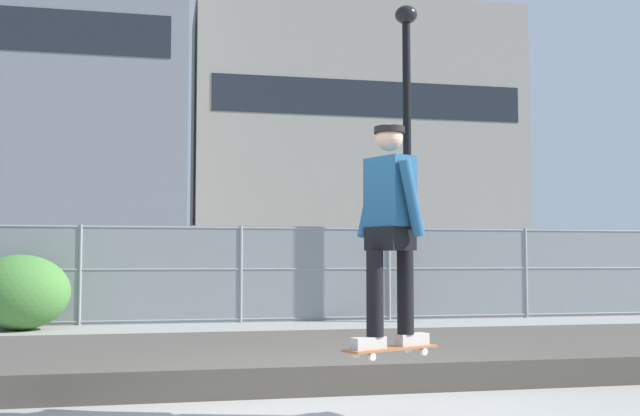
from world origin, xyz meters
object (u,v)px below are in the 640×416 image
skateboard (391,349)px  parked_car_near (90,276)px  street_lamp (407,121)px  skater (390,220)px  shrub_left (20,292)px

skateboard → parked_car_near: size_ratio=0.18×
skateboard → parked_car_near: parked_car_near is taller
street_lamp → parked_car_near: street_lamp is taller
street_lamp → parked_car_near: size_ratio=1.39×
skater → street_lamp: street_lamp is taller
skater → parked_car_near: skater is taller
skater → skateboard: bearing=63.4°
skater → shrub_left: bearing=116.6°
skater → street_lamp: bearing=70.8°
skateboard → parked_car_near: bearing=105.2°
parked_car_near → street_lamp: bearing=-30.3°
parked_car_near → shrub_left: (-0.79, -3.98, -0.19)m
skateboard → shrub_left: shrub_left is taller
street_lamp → parked_car_near: (-6.27, 3.67, -3.09)m
shrub_left → street_lamp: bearing=2.6°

